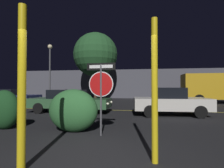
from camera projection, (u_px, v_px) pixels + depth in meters
name	position (u px, v px, depth m)	size (l,w,h in m)	color
ground_plane	(93.00, 163.00, 3.40)	(260.00, 260.00, 0.00)	black
road_center_stripe	(125.00, 110.00, 11.13)	(39.99, 0.12, 0.01)	gold
stop_sign	(101.00, 84.00, 5.35)	(0.91, 0.09, 2.22)	#4C4C51
yellow_pole_left	(22.00, 87.00, 3.10)	(0.14, 0.14, 2.96)	yellow
yellow_pole_right	(155.00, 90.00, 3.43)	(0.12, 0.12, 2.85)	yellow
hedge_bush_1	(4.00, 109.00, 6.17)	(1.16, 0.74, 1.38)	#19421E
hedge_bush_2	(73.00, 110.00, 5.79)	(1.67, 0.92, 1.41)	#2D6633
passing_car_1	(10.00, 97.00, 14.00)	(4.63, 2.15, 1.34)	navy
passing_car_2	(69.00, 101.00, 10.34)	(4.91, 1.89, 1.33)	#335B38
passing_car_3	(170.00, 101.00, 9.32)	(4.02, 2.17, 1.46)	silver
delivery_truck	(216.00, 87.00, 16.19)	(5.71, 2.47, 2.72)	gold
street_lamp	(50.00, 63.00, 18.66)	(0.48, 0.48, 6.07)	#4C4C51
tree_0	(95.00, 55.00, 20.53)	(5.16, 5.16, 7.89)	#422D1E
building_backdrop	(117.00, 84.00, 26.02)	(27.99, 4.27, 3.91)	#4C4C56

